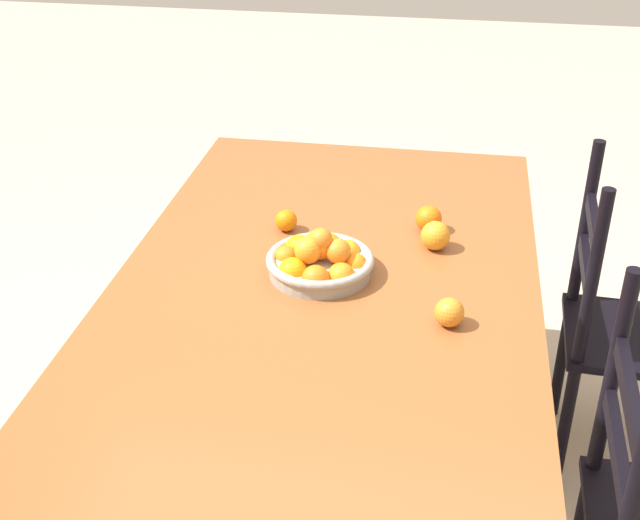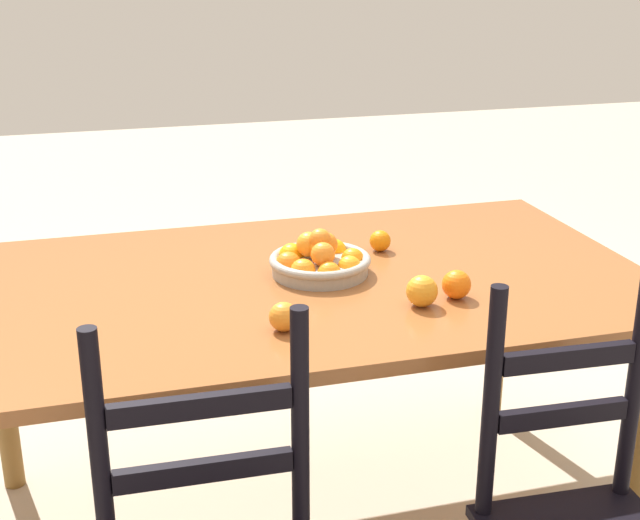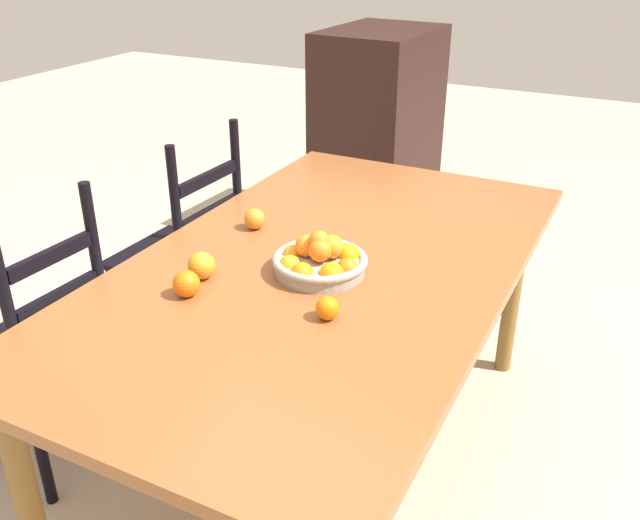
% 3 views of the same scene
% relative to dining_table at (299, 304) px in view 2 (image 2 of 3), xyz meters
% --- Properties ---
extents(ground_plane, '(12.00, 12.00, 0.00)m').
position_rel_dining_table_xyz_m(ground_plane, '(0.00, 0.00, -0.70)').
color(ground_plane, '#B8AB94').
extents(dining_table, '(1.88, 1.07, 0.77)m').
position_rel_dining_table_xyz_m(dining_table, '(0.00, 0.00, 0.00)').
color(dining_table, brown).
rests_on(dining_table, ground).
extents(fruit_bowl, '(0.28, 0.28, 0.13)m').
position_rel_dining_table_xyz_m(fruit_bowl, '(-0.06, -0.02, 0.11)').
color(fruit_bowl, '#9E9A92').
rests_on(fruit_bowl, dining_table).
extents(orange_loose_0, '(0.07, 0.07, 0.07)m').
position_rel_dining_table_xyz_m(orange_loose_0, '(0.12, 0.31, 0.11)').
color(orange_loose_0, orange).
rests_on(orange_loose_0, dining_table).
extents(orange_loose_1, '(0.08, 0.08, 0.08)m').
position_rel_dining_table_xyz_m(orange_loose_1, '(-0.25, 0.26, 0.11)').
color(orange_loose_1, orange).
rests_on(orange_loose_1, dining_table).
extents(orange_loose_2, '(0.06, 0.06, 0.06)m').
position_rel_dining_table_xyz_m(orange_loose_2, '(-0.28, -0.15, 0.10)').
color(orange_loose_2, orange).
rests_on(orange_loose_2, dining_table).
extents(orange_loose_3, '(0.07, 0.07, 0.07)m').
position_rel_dining_table_xyz_m(orange_loose_3, '(-0.35, 0.24, 0.11)').
color(orange_loose_3, orange).
rests_on(orange_loose_3, dining_table).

